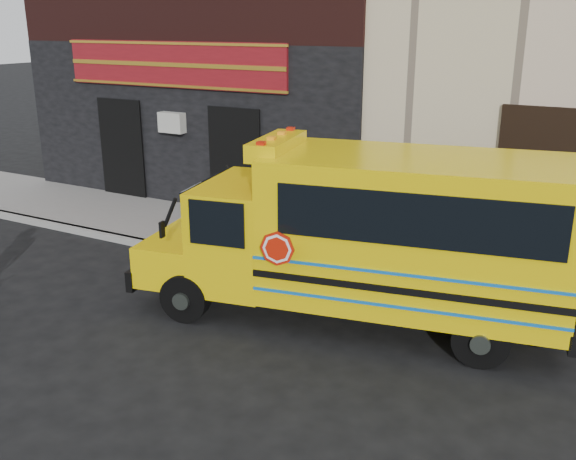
# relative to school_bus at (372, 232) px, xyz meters

# --- Properties ---
(ground) EXTENTS (120.00, 120.00, 0.00)m
(ground) POSITION_rel_school_bus_xyz_m (-1.83, -1.63, -1.51)
(ground) COLOR black
(ground) RESTS_ON ground
(curb) EXTENTS (40.00, 0.20, 0.15)m
(curb) POSITION_rel_school_bus_xyz_m (-1.83, 0.97, -1.43)
(curb) COLOR gray
(curb) RESTS_ON ground
(sidewalk) EXTENTS (40.00, 3.00, 0.15)m
(sidewalk) POSITION_rel_school_bus_xyz_m (-1.83, 2.47, -1.43)
(sidewalk) COLOR slate
(sidewalk) RESTS_ON ground
(school_bus) EXTENTS (7.17, 3.36, 2.92)m
(school_bus) POSITION_rel_school_bus_xyz_m (0.00, 0.00, 0.00)
(school_bus) COLOR black
(school_bus) RESTS_ON ground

